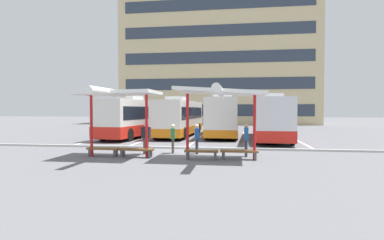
# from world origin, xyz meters

# --- Properties ---
(ground_plane) EXTENTS (160.00, 160.00, 0.00)m
(ground_plane) POSITION_xyz_m (0.00, 0.00, 0.00)
(ground_plane) COLOR slate
(terminal_building) EXTENTS (32.15, 12.20, 23.48)m
(terminal_building) POSITION_xyz_m (0.03, 37.39, 10.38)
(terminal_building) COLOR #D1BC8C
(terminal_building) RESTS_ON ground
(coach_bus_0) EXTENTS (3.61, 11.34, 3.55)m
(coach_bus_0) POSITION_xyz_m (-5.56, 9.11, 1.63)
(coach_bus_0) COLOR silver
(coach_bus_0) RESTS_ON ground
(coach_bus_1) EXTENTS (2.92, 10.56, 3.51)m
(coach_bus_1) POSITION_xyz_m (-1.97, 10.36, 1.63)
(coach_bus_1) COLOR silver
(coach_bus_1) RESTS_ON ground
(coach_bus_2) EXTENTS (2.63, 10.57, 3.70)m
(coach_bus_2) POSITION_xyz_m (1.94, 10.78, 1.75)
(coach_bus_2) COLOR silver
(coach_bus_2) RESTS_ON ground
(coach_bus_3) EXTENTS (3.23, 11.47, 3.59)m
(coach_bus_3) POSITION_xyz_m (5.85, 8.31, 1.66)
(coach_bus_3) COLOR silver
(coach_bus_3) RESTS_ON ground
(lane_stripe_0) EXTENTS (0.16, 14.00, 0.01)m
(lane_stripe_0) POSITION_xyz_m (-7.78, 9.33, 0.00)
(lane_stripe_0) COLOR white
(lane_stripe_0) RESTS_ON ground
(lane_stripe_1) EXTENTS (0.16, 14.00, 0.01)m
(lane_stripe_1) POSITION_xyz_m (-3.89, 9.33, 0.00)
(lane_stripe_1) COLOR white
(lane_stripe_1) RESTS_ON ground
(lane_stripe_2) EXTENTS (0.16, 14.00, 0.01)m
(lane_stripe_2) POSITION_xyz_m (0.00, 9.33, 0.00)
(lane_stripe_2) COLOR white
(lane_stripe_2) RESTS_ON ground
(lane_stripe_3) EXTENTS (0.16, 14.00, 0.01)m
(lane_stripe_3) POSITION_xyz_m (3.89, 9.33, 0.00)
(lane_stripe_3) COLOR white
(lane_stripe_3) RESTS_ON ground
(lane_stripe_4) EXTENTS (0.16, 14.00, 0.01)m
(lane_stripe_4) POSITION_xyz_m (7.78, 9.33, 0.00)
(lane_stripe_4) COLOR white
(lane_stripe_4) RESTS_ON ground
(waiting_shelter_0) EXTENTS (3.91, 4.64, 3.38)m
(waiting_shelter_0) POSITION_xyz_m (-2.76, -2.61, 3.13)
(waiting_shelter_0) COLOR red
(waiting_shelter_0) RESTS_ON ground
(bench_0) EXTENTS (1.65, 0.43, 0.45)m
(bench_0) POSITION_xyz_m (-3.66, -2.20, 0.33)
(bench_0) COLOR brown
(bench_0) RESTS_ON ground
(bench_1) EXTENTS (1.79, 0.54, 0.45)m
(bench_1) POSITION_xyz_m (-1.86, -2.32, 0.34)
(bench_1) COLOR brown
(bench_1) RESTS_ON ground
(waiting_shelter_1) EXTENTS (4.23, 4.80, 3.46)m
(waiting_shelter_1) POSITION_xyz_m (2.35, -2.53, 3.17)
(waiting_shelter_1) COLOR red
(waiting_shelter_1) RESTS_ON ground
(bench_2) EXTENTS (1.64, 0.45, 0.45)m
(bench_2) POSITION_xyz_m (1.45, -2.46, 0.33)
(bench_2) COLOR brown
(bench_2) RESTS_ON ground
(bench_3) EXTENTS (1.83, 0.50, 0.45)m
(bench_3) POSITION_xyz_m (3.25, -2.24, 0.34)
(bench_3) COLOR brown
(bench_3) RESTS_ON ground
(platform_kerb) EXTENTS (44.00, 0.24, 0.12)m
(platform_kerb) POSITION_xyz_m (0.00, 1.37, 0.06)
(platform_kerb) COLOR #ADADA8
(platform_kerb) RESTS_ON ground
(waiting_passenger_0) EXTENTS (0.29, 0.49, 1.60)m
(waiting_passenger_0) POSITION_xyz_m (-0.34, -0.60, 0.91)
(waiting_passenger_0) COLOR brown
(waiting_passenger_0) RESTS_ON ground
(waiting_passenger_1) EXTENTS (0.23, 0.50, 1.70)m
(waiting_passenger_1) POSITION_xyz_m (3.60, -1.30, 0.98)
(waiting_passenger_1) COLOR #33384C
(waiting_passenger_1) RESTS_ON ground
(waiting_passenger_2) EXTENTS (0.51, 0.26, 1.69)m
(waiting_passenger_2) POSITION_xyz_m (-1.73, -1.06, 0.98)
(waiting_passenger_2) COLOR brown
(waiting_passenger_2) RESTS_ON ground
(waiting_passenger_3) EXTENTS (0.32, 0.50, 1.61)m
(waiting_passenger_3) POSITION_xyz_m (1.00, -0.69, 0.92)
(waiting_passenger_3) COLOR #33384C
(waiting_passenger_3) RESTS_ON ground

